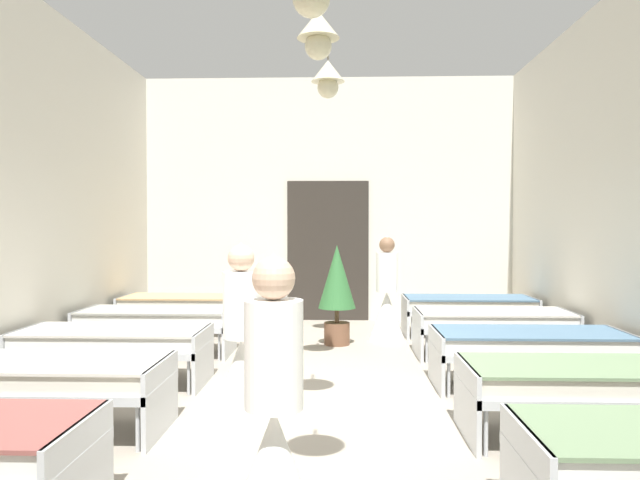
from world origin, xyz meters
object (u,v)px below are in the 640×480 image
(bed_left_row_2, at_px, (43,377))
(potted_plant, at_px, (337,285))
(bed_right_row_3, at_px, (530,345))
(bed_right_row_4, at_px, (493,322))
(bed_right_row_2, at_px, (590,382))
(bed_left_row_4, at_px, (157,320))
(bed_left_row_3, at_px, (113,342))
(nurse_mid_aisle, at_px, (387,303))
(bed_left_row_5, at_px, (186,305))
(bed_right_row_5, at_px, (468,306))
(nurse_near_aisle, at_px, (241,359))
(nurse_far_aisle, at_px, (274,442))

(bed_left_row_2, bearing_deg, potted_plant, 57.40)
(bed_right_row_3, relative_size, bed_right_row_4, 1.00)
(bed_left_row_2, relative_size, bed_right_row_2, 1.00)
(bed_left_row_4, height_order, bed_right_row_4, same)
(bed_left_row_3, xyz_separation_m, bed_right_row_4, (4.22, 1.44, 0.00))
(nurse_mid_aisle, bearing_deg, bed_left_row_5, -68.27)
(bed_right_row_3, relative_size, potted_plant, 1.39)
(potted_plant, bearing_deg, nurse_mid_aisle, 23.48)
(bed_right_row_5, bearing_deg, nurse_near_aisle, -124.14)
(bed_right_row_5, xyz_separation_m, nurse_far_aisle, (-2.23, -5.87, 0.09))
(bed_right_row_5, distance_m, nurse_far_aisle, 6.28)
(potted_plant, bearing_deg, bed_left_row_2, -122.60)
(bed_right_row_3, bearing_deg, bed_right_row_2, -90.00)
(bed_right_row_4, relative_size, nurse_mid_aisle, 1.28)
(potted_plant, bearing_deg, nurse_far_aisle, -93.24)
(bed_right_row_4, xyz_separation_m, potted_plant, (-1.94, 0.69, 0.38))
(nurse_mid_aisle, bearing_deg, bed_left_row_2, -7.58)
(bed_left_row_3, bearing_deg, nurse_near_aisle, -36.81)
(bed_right_row_5, distance_m, nurse_mid_aisle, 1.31)
(nurse_far_aisle, bearing_deg, nurse_mid_aisle, -127.25)
(bed_left_row_3, bearing_deg, bed_left_row_2, -90.00)
(bed_right_row_2, relative_size, bed_right_row_5, 1.00)
(bed_right_row_3, height_order, nurse_near_aisle, nurse_near_aisle)
(bed_right_row_2, relative_size, bed_left_row_4, 1.00)
(bed_right_row_4, xyz_separation_m, bed_left_row_5, (-4.22, 1.44, 0.00))
(bed_right_row_4, bearing_deg, bed_right_row_5, 90.00)
(bed_left_row_4, distance_m, bed_left_row_5, 1.44)
(bed_left_row_4, bearing_deg, potted_plant, 16.90)
(bed_right_row_3, xyz_separation_m, nurse_mid_aisle, (-1.24, 2.43, 0.09))
(bed_left_row_2, bearing_deg, bed_right_row_3, 18.78)
(bed_right_row_2, bearing_deg, bed_right_row_4, 90.00)
(bed_left_row_2, bearing_deg, bed_right_row_2, 0.00)
(bed_right_row_3, relative_size, nurse_mid_aisle, 1.28)
(bed_right_row_3, xyz_separation_m, potted_plant, (-1.94, 2.13, 0.38))
(bed_right_row_3, height_order, nurse_far_aisle, nurse_far_aisle)
(bed_left_row_5, relative_size, nurse_far_aisle, 1.28)
(nurse_near_aisle, bearing_deg, bed_right_row_4, -50.06)
(bed_left_row_4, xyz_separation_m, nurse_far_aisle, (1.99, -4.44, 0.09))
(potted_plant, bearing_deg, nurse_near_aisle, -103.31)
(bed_left_row_4, relative_size, bed_right_row_4, 1.00)
(bed_left_row_5, distance_m, nurse_near_aisle, 4.28)
(bed_right_row_5, height_order, nurse_far_aisle, nurse_far_aisle)
(bed_left_row_2, height_order, bed_left_row_4, same)
(bed_right_row_2, height_order, bed_left_row_5, same)
(potted_plant, bearing_deg, bed_left_row_5, 161.94)
(bed_right_row_5, bearing_deg, potted_plant, -159.06)
(bed_left_row_4, bearing_deg, nurse_near_aisle, -59.53)
(bed_left_row_2, bearing_deg, nurse_near_aisle, 11.47)
(bed_right_row_5, bearing_deg, bed_right_row_3, -90.00)
(bed_left_row_3, xyz_separation_m, nurse_near_aisle, (1.51, -1.13, 0.09))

